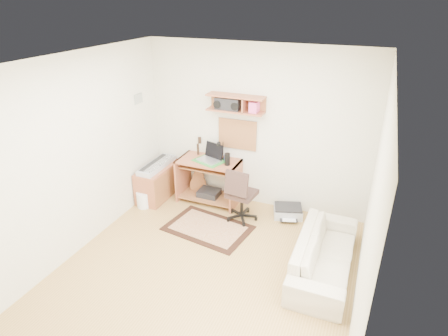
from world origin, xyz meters
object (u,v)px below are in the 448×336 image
at_px(task_chair, 242,194).
at_px(sofa, 325,249).
at_px(desk, 209,181).
at_px(printer, 288,211).
at_px(cabinet, 158,182).

distance_m(task_chair, sofa, 1.57).
height_order(desk, printer, desk).
bearing_deg(sofa, cabinet, 73.16).
bearing_deg(desk, sofa, -27.24).
bearing_deg(task_chair, cabinet, -178.46).
relative_size(task_chair, sofa, 0.53).
relative_size(printer, sofa, 0.26).
bearing_deg(printer, desk, 163.42).
distance_m(desk, task_chair, 0.78).
bearing_deg(printer, sofa, -74.48).
height_order(desk, cabinet, desk).
height_order(task_chair, printer, task_chair).
bearing_deg(task_chair, printer, 36.03).
xyz_separation_m(cabinet, sofa, (2.96, -0.90, 0.06)).
relative_size(task_chair, printer, 2.06).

